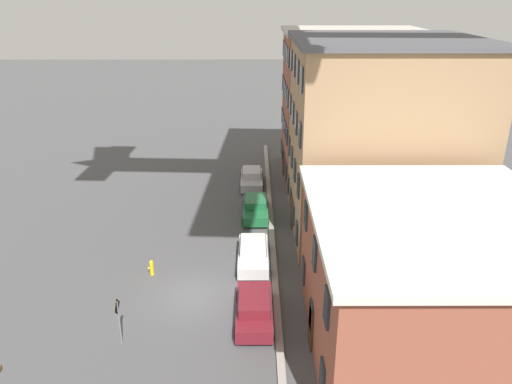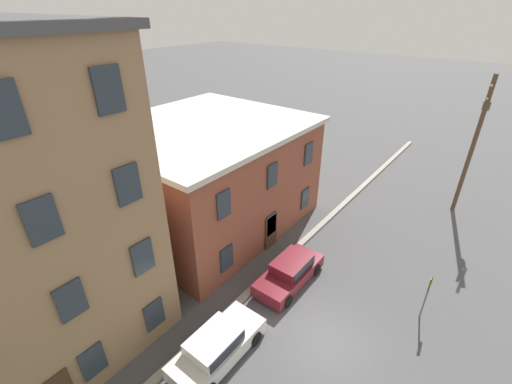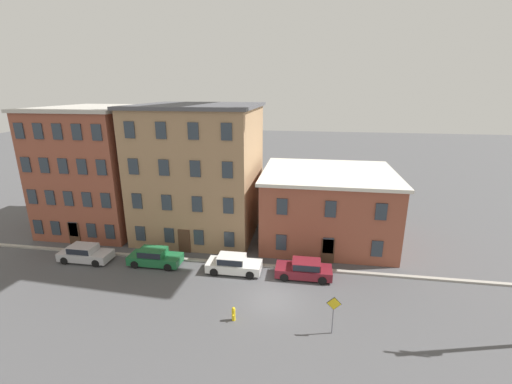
% 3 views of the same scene
% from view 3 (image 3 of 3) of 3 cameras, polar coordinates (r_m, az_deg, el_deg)
% --- Properties ---
extents(ground_plane, '(200.00, 200.00, 0.00)m').
position_cam_3_polar(ground_plane, '(25.46, 2.66, -17.36)').
color(ground_plane, '#4C4C4F').
extents(kerb_strip, '(56.00, 0.36, 0.16)m').
position_cam_3_polar(kerb_strip, '(29.24, 3.67, -12.30)').
color(kerb_strip, '#9E998E').
rests_on(kerb_strip, ground_plane).
extents(apartment_corner, '(9.85, 11.80, 12.55)m').
position_cam_3_polar(apartment_corner, '(39.99, -24.30, 3.81)').
color(apartment_corner, brown).
rests_on(apartment_corner, ground_plane).
extents(apartment_midblock, '(11.63, 11.69, 12.87)m').
position_cam_3_polar(apartment_midblock, '(35.17, -9.20, 3.74)').
color(apartment_midblock, '#9E7A56').
rests_on(apartment_midblock, ground_plane).
extents(apartment_far, '(12.40, 11.01, 6.81)m').
position_cam_3_polar(apartment_far, '(34.04, 11.73, -2.15)').
color(apartment_far, brown).
rests_on(apartment_far, ground_plane).
extents(car_silver, '(4.40, 1.92, 1.43)m').
position_cam_3_polar(car_silver, '(33.35, -26.63, -9.04)').
color(car_silver, '#B7B7BC').
rests_on(car_silver, ground_plane).
extents(car_green, '(4.40, 1.92, 1.43)m').
position_cam_3_polar(car_green, '(30.55, -16.57, -10.25)').
color(car_green, '#1E6638').
rests_on(car_green, ground_plane).
extents(car_white, '(4.40, 1.92, 1.43)m').
position_cam_3_polar(car_white, '(28.31, -3.82, -11.80)').
color(car_white, silver).
rests_on(car_white, ground_plane).
extents(car_maroon, '(4.40, 1.92, 1.43)m').
position_cam_3_polar(car_maroon, '(27.79, 8.09, -12.52)').
color(car_maroon, maroon).
rests_on(car_maroon, ground_plane).
extents(caution_sign, '(0.87, 0.08, 2.55)m').
position_cam_3_polar(caution_sign, '(22.05, 12.80, -18.56)').
color(caution_sign, slate).
rests_on(caution_sign, ground_plane).
extents(fire_hydrant, '(0.24, 0.34, 0.96)m').
position_cam_3_polar(fire_hydrant, '(23.31, -3.76, -19.58)').
color(fire_hydrant, yellow).
rests_on(fire_hydrant, ground_plane).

